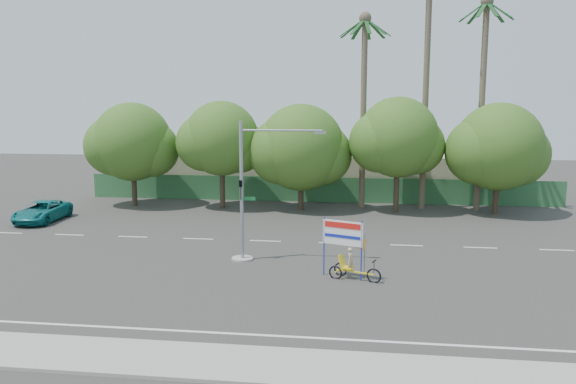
# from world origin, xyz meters

# --- Properties ---
(ground) EXTENTS (120.00, 120.00, 0.00)m
(ground) POSITION_xyz_m (0.00, 0.00, 0.00)
(ground) COLOR #33302D
(ground) RESTS_ON ground
(sidewalk_near) EXTENTS (50.00, 2.40, 0.12)m
(sidewalk_near) POSITION_xyz_m (0.00, -7.50, 0.06)
(sidewalk_near) COLOR gray
(sidewalk_near) RESTS_ON ground
(fence) EXTENTS (38.00, 0.08, 2.00)m
(fence) POSITION_xyz_m (0.00, 21.50, 1.00)
(fence) COLOR #336B3D
(fence) RESTS_ON ground
(building_left) EXTENTS (12.00, 8.00, 4.00)m
(building_left) POSITION_xyz_m (-10.00, 26.00, 2.00)
(building_left) COLOR #C1B999
(building_left) RESTS_ON ground
(building_right) EXTENTS (14.00, 8.00, 3.60)m
(building_right) POSITION_xyz_m (8.00, 26.00, 1.80)
(building_right) COLOR #C1B999
(building_right) RESTS_ON ground
(tree_far_left) EXTENTS (7.14, 6.00, 7.96)m
(tree_far_left) POSITION_xyz_m (-14.05, 18.00, 4.76)
(tree_far_left) COLOR #473828
(tree_far_left) RESTS_ON ground
(tree_left) EXTENTS (6.66, 5.60, 8.07)m
(tree_left) POSITION_xyz_m (-7.05, 18.00, 5.06)
(tree_left) COLOR #473828
(tree_left) RESTS_ON ground
(tree_center) EXTENTS (7.62, 6.40, 7.85)m
(tree_center) POSITION_xyz_m (-1.05, 18.00, 4.47)
(tree_center) COLOR #473828
(tree_center) RESTS_ON ground
(tree_right) EXTENTS (6.90, 5.80, 8.36)m
(tree_right) POSITION_xyz_m (5.95, 18.00, 5.24)
(tree_right) COLOR #473828
(tree_right) RESTS_ON ground
(tree_far_right) EXTENTS (7.38, 6.20, 7.94)m
(tree_far_right) POSITION_xyz_m (12.95, 18.00, 4.64)
(tree_far_right) COLOR #473828
(tree_far_right) RESTS_ON ground
(palm_tall) EXTENTS (3.73, 3.79, 17.45)m
(palm_tall) POSITION_xyz_m (8.00, 19.50, 10.46)
(palm_tall) COLOR #70604C
(palm_tall) RESTS_ON ground
(palm_mid) EXTENTS (3.73, 3.79, 15.45)m
(palm_mid) POSITION_xyz_m (12.00, 19.50, 9.40)
(palm_mid) COLOR #70604C
(palm_mid) RESTS_ON ground
(palm_short) EXTENTS (3.73, 3.79, 14.45)m
(palm_short) POSITION_xyz_m (3.50, 19.50, 8.86)
(palm_short) COLOR #70604C
(palm_short) RESTS_ON ground
(traffic_signal) EXTENTS (4.72, 1.10, 7.00)m
(traffic_signal) POSITION_xyz_m (-2.20, 3.98, 2.92)
(traffic_signal) COLOR gray
(traffic_signal) RESTS_ON ground
(trike_billboard) EXTENTS (2.66, 1.26, 2.78)m
(trike_billboard) POSITION_xyz_m (2.87, 1.53, 1.12)
(trike_billboard) COLOR black
(trike_billboard) RESTS_ON ground
(pickup_truck) EXTENTS (2.46, 5.00, 1.37)m
(pickup_truck) POSITION_xyz_m (-17.82, 11.50, 0.68)
(pickup_truck) COLOR #107171
(pickup_truck) RESTS_ON ground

